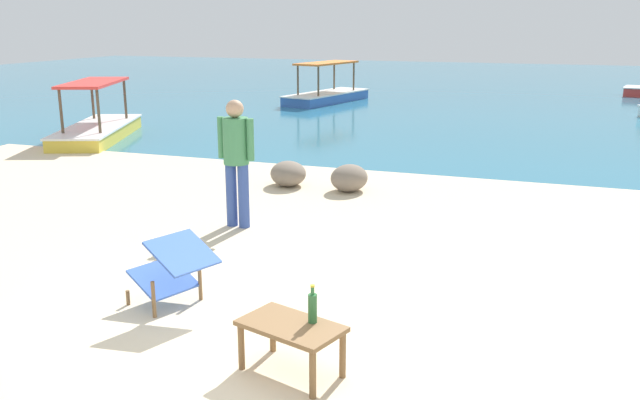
{
  "coord_description": "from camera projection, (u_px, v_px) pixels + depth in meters",
  "views": [
    {
      "loc": [
        1.99,
        -4.23,
        2.6
      ],
      "look_at": [
        -0.53,
        3.0,
        0.55
      ],
      "focal_mm": 37.74,
      "sensor_mm": 36.0,
      "label": 1
    }
  ],
  "objects": [
    {
      "name": "deck_chair_far",
      "position": [
        173.0,
        268.0,
        6.11
      ],
      "size": [
        0.91,
        0.78,
        0.68
      ],
      "rotation": [
        0.0,
        0.0,
        2.75
      ],
      "color": "brown",
      "rests_on": "sand_beach"
    },
    {
      "name": "boat_yellow",
      "position": [
        97.0,
        127.0,
        15.04
      ],
      "size": [
        2.38,
        3.84,
        1.29
      ],
      "rotation": [
        0.0,
        0.0,
        1.93
      ],
      "color": "gold",
      "rests_on": "water_surface"
    },
    {
      "name": "shore_rock_large",
      "position": [
        349.0,
        178.0,
        10.36
      ],
      "size": [
        0.69,
        0.75,
        0.42
      ],
      "primitive_type": "ellipsoid",
      "rotation": [
        0.0,
        0.0,
        1.32
      ],
      "color": "gray",
      "rests_on": "sand_beach"
    },
    {
      "name": "person_standing",
      "position": [
        236.0,
        154.0,
        8.4
      ],
      "size": [
        0.51,
        0.32,
        1.62
      ],
      "rotation": [
        0.0,
        0.0,
        4.63
      ],
      "color": "#334C99",
      "rests_on": "sand_beach"
    },
    {
      "name": "sand_beach",
      "position": [
        256.0,
        368.0,
        5.16
      ],
      "size": [
        18.0,
        14.0,
        0.04
      ],
      "primitive_type": "cube",
      "color": "beige",
      "rests_on": "ground"
    },
    {
      "name": "water_surface",
      "position": [
        500.0,
        92.0,
        25.23
      ],
      "size": [
        60.0,
        36.0,
        0.03
      ],
      "primitive_type": "cube",
      "color": "teal",
      "rests_on": "ground"
    },
    {
      "name": "bottle",
      "position": [
        313.0,
        307.0,
        4.94
      ],
      "size": [
        0.07,
        0.07,
        0.3
      ],
      "color": "#2D6B38",
      "rests_on": "low_bench_table"
    },
    {
      "name": "boat_blue",
      "position": [
        327.0,
        94.0,
        21.9
      ],
      "size": [
        2.0,
        3.84,
        1.29
      ],
      "rotation": [
        0.0,
        0.0,
        4.47
      ],
      "color": "#3866B7",
      "rests_on": "water_surface"
    },
    {
      "name": "shore_rock_medium",
      "position": [
        288.0,
        174.0,
        10.71
      ],
      "size": [
        0.8,
        0.85,
        0.39
      ],
      "primitive_type": "ellipsoid",
      "rotation": [
        0.0,
        0.0,
        1.99
      ],
      "color": "gray",
      "rests_on": "sand_beach"
    },
    {
      "name": "low_bench_table",
      "position": [
        291.0,
        332.0,
        4.96
      ],
      "size": [
        0.86,
        0.65,
        0.4
      ],
      "rotation": [
        0.0,
        0.0,
        -0.31
      ],
      "color": "brown",
      "rests_on": "sand_beach"
    }
  ]
}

